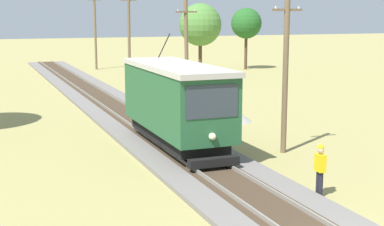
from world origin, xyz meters
name	(u,v)px	position (x,y,z in m)	size (l,w,h in m)	color
red_tram	(176,101)	(0.00, 12.64, 2.19)	(2.60, 8.54, 4.79)	#235633
utility_pole_near_tram	(285,71)	(4.21, 10.55, 3.58)	(1.40, 0.25, 6.97)	brown
utility_pole_mid	(187,53)	(4.21, 22.52, 3.55)	(1.40, 0.54, 6.91)	brown
utility_pole_far	(129,36)	(4.21, 36.30, 4.12)	(1.40, 0.35, 8.05)	brown
utility_pole_distant	(95,29)	(4.21, 50.36, 4.30)	(1.40, 0.38, 8.41)	brown
gravel_pile	(232,114)	(5.19, 17.88, 0.41)	(2.23, 2.23, 0.82)	#9E998E
track_worker	(320,168)	(2.26, 4.87, 0.98)	(0.26, 0.39, 1.78)	black
tree_right_near	(246,24)	(19.33, 44.52, 4.91)	(3.29, 3.29, 6.59)	#4C3823
tree_left_far	(200,25)	(10.92, 36.85, 4.97)	(3.80, 3.80, 6.89)	#4C3823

